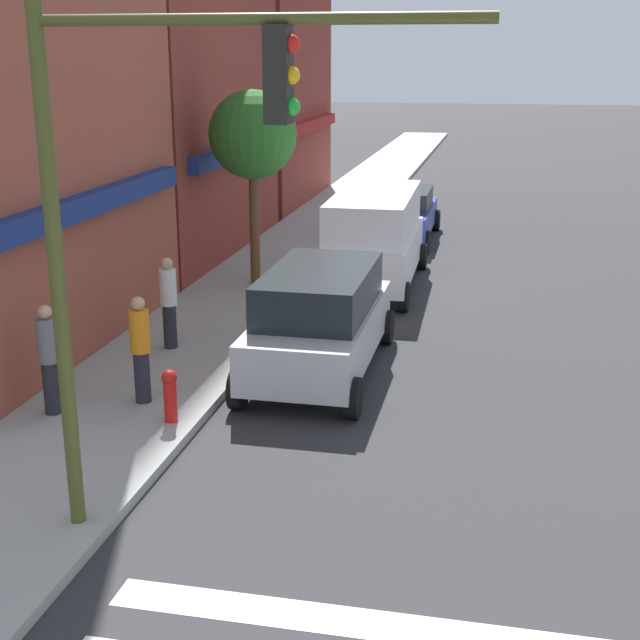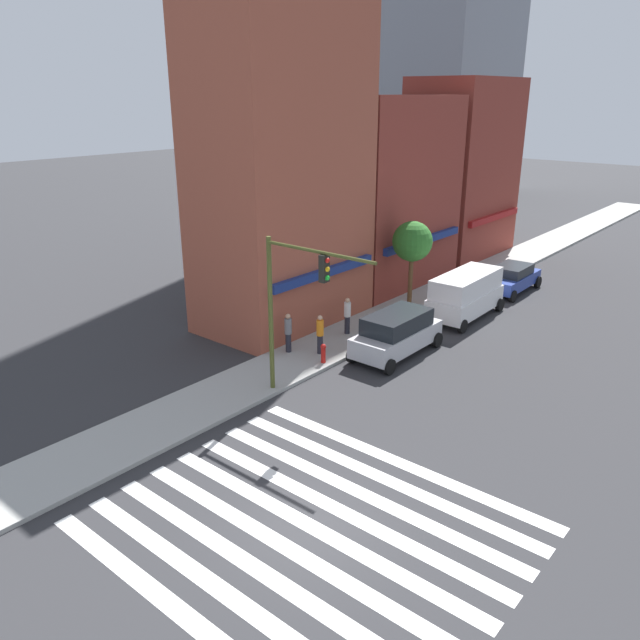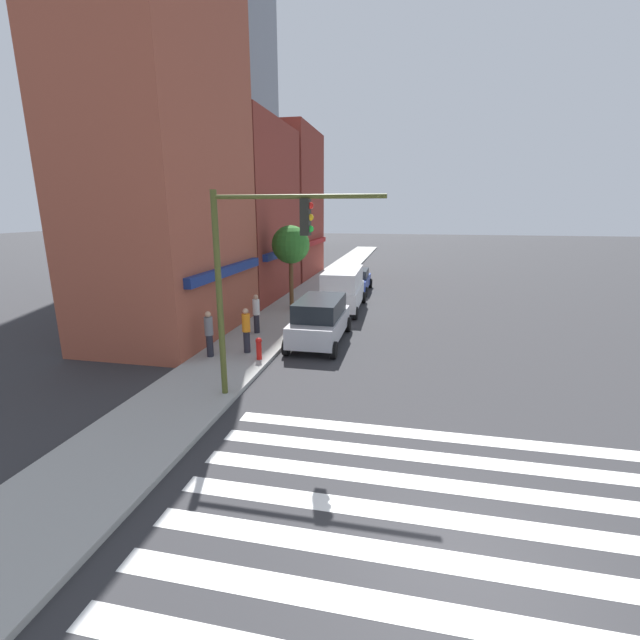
{
  "view_description": "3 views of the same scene",
  "coord_description": "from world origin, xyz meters",
  "px_view_note": "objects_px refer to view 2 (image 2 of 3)",
  "views": [
    {
      "loc": [
        -3.63,
        1.51,
        5.62
      ],
      "look_at": [
        11.3,
        4.7,
        1.0
      ],
      "focal_mm": 50.0,
      "sensor_mm": 36.0,
      "label": 1
    },
    {
      "loc": [
        -10.44,
        -9.05,
        10.94
      ],
      "look_at": [
        5.2,
        4.0,
        3.5
      ],
      "focal_mm": 35.0,
      "sensor_mm": 36.0,
      "label": 2
    },
    {
      "loc": [
        -6.08,
        1.07,
        5.57
      ],
      "look_at": [
        11.3,
        4.7,
        1.0
      ],
      "focal_mm": 24.0,
      "sensor_mm": 36.0,
      "label": 3
    }
  ],
  "objects_px": {
    "sedan_blue": "(512,278)",
    "street_tree": "(412,242)",
    "van_white": "(466,293)",
    "pedestrian_orange_vest": "(320,334)",
    "suv_silver": "(397,333)",
    "fire_hydrant": "(323,352)",
    "traffic_signal": "(292,294)",
    "pedestrian_white_shirt": "(347,315)",
    "pedestrian_grey_coat": "(288,332)"
  },
  "relations": [
    {
      "from": "traffic_signal",
      "to": "sedan_blue",
      "type": "height_order",
      "value": "traffic_signal"
    },
    {
      "from": "suv_silver",
      "to": "pedestrian_white_shirt",
      "type": "height_order",
      "value": "suv_silver"
    },
    {
      "from": "van_white",
      "to": "pedestrian_grey_coat",
      "type": "relative_size",
      "value": 2.85
    },
    {
      "from": "fire_hydrant",
      "to": "van_white",
      "type": "bearing_deg",
      "value": -10.27
    },
    {
      "from": "van_white",
      "to": "pedestrian_orange_vest",
      "type": "relative_size",
      "value": 2.85
    },
    {
      "from": "sedan_blue",
      "to": "street_tree",
      "type": "relative_size",
      "value": 0.95
    },
    {
      "from": "pedestrian_white_shirt",
      "to": "street_tree",
      "type": "relative_size",
      "value": 0.38
    },
    {
      "from": "pedestrian_white_shirt",
      "to": "pedestrian_orange_vest",
      "type": "height_order",
      "value": "same"
    },
    {
      "from": "fire_hydrant",
      "to": "pedestrian_orange_vest",
      "type": "bearing_deg",
      "value": 47.67
    },
    {
      "from": "pedestrian_orange_vest",
      "to": "sedan_blue",
      "type": "bearing_deg",
      "value": -112.94
    },
    {
      "from": "pedestrian_orange_vest",
      "to": "street_tree",
      "type": "xyz_separation_m",
      "value": [
        7.86,
        0.36,
        2.63
      ]
    },
    {
      "from": "pedestrian_grey_coat",
      "to": "pedestrian_orange_vest",
      "type": "bearing_deg",
      "value": -111.47
    },
    {
      "from": "pedestrian_white_shirt",
      "to": "street_tree",
      "type": "height_order",
      "value": "street_tree"
    },
    {
      "from": "traffic_signal",
      "to": "pedestrian_orange_vest",
      "type": "relative_size",
      "value": 3.46
    },
    {
      "from": "traffic_signal",
      "to": "fire_hydrant",
      "type": "bearing_deg",
      "value": 19.71
    },
    {
      "from": "fire_hydrant",
      "to": "street_tree",
      "type": "bearing_deg",
      "value": 7.34
    },
    {
      "from": "pedestrian_white_shirt",
      "to": "pedestrian_orange_vest",
      "type": "bearing_deg",
      "value": 31.52
    },
    {
      "from": "pedestrian_grey_coat",
      "to": "fire_hydrant",
      "type": "xyz_separation_m",
      "value": [
        0.07,
        -1.94,
        -0.46
      ]
    },
    {
      "from": "pedestrian_white_shirt",
      "to": "sedan_blue",
      "type": "bearing_deg",
      "value": -174.9
    },
    {
      "from": "pedestrian_grey_coat",
      "to": "street_tree",
      "type": "distance_m",
      "value": 9.04
    },
    {
      "from": "street_tree",
      "to": "pedestrian_white_shirt",
      "type": "bearing_deg",
      "value": 177.61
    },
    {
      "from": "traffic_signal",
      "to": "street_tree",
      "type": "distance_m",
      "value": 11.85
    },
    {
      "from": "street_tree",
      "to": "suv_silver",
      "type": "bearing_deg",
      "value": -153.13
    },
    {
      "from": "sedan_blue",
      "to": "fire_hydrant",
      "type": "bearing_deg",
      "value": 172.94
    },
    {
      "from": "sedan_blue",
      "to": "street_tree",
      "type": "height_order",
      "value": "street_tree"
    },
    {
      "from": "pedestrian_orange_vest",
      "to": "pedestrian_grey_coat",
      "type": "xyz_separation_m",
      "value": [
        -0.75,
        1.2,
        0.0
      ]
    },
    {
      "from": "suv_silver",
      "to": "pedestrian_white_shirt",
      "type": "relative_size",
      "value": 2.66
    },
    {
      "from": "traffic_signal",
      "to": "pedestrian_grey_coat",
      "type": "relative_size",
      "value": 3.46
    },
    {
      "from": "suv_silver",
      "to": "pedestrian_orange_vest",
      "type": "relative_size",
      "value": 2.66
    },
    {
      "from": "pedestrian_white_shirt",
      "to": "traffic_signal",
      "type": "bearing_deg",
      "value": 40.03
    },
    {
      "from": "suv_silver",
      "to": "street_tree",
      "type": "distance_m",
      "value": 6.75
    },
    {
      "from": "pedestrian_white_shirt",
      "to": "pedestrian_grey_coat",
      "type": "distance_m",
      "value": 3.5
    },
    {
      "from": "traffic_signal",
      "to": "pedestrian_orange_vest",
      "type": "distance_m",
      "value": 5.23
    },
    {
      "from": "suv_silver",
      "to": "pedestrian_white_shirt",
      "type": "distance_m",
      "value": 3.04
    },
    {
      "from": "pedestrian_white_shirt",
      "to": "pedestrian_grey_coat",
      "type": "height_order",
      "value": "same"
    },
    {
      "from": "suv_silver",
      "to": "pedestrian_grey_coat",
      "type": "distance_m",
      "value": 4.77
    },
    {
      "from": "sedan_blue",
      "to": "pedestrian_grey_coat",
      "type": "height_order",
      "value": "pedestrian_grey_coat"
    },
    {
      "from": "suv_silver",
      "to": "street_tree",
      "type": "height_order",
      "value": "street_tree"
    },
    {
      "from": "pedestrian_white_shirt",
      "to": "pedestrian_grey_coat",
      "type": "xyz_separation_m",
      "value": [
        -3.45,
        0.62,
        0.0
      ]
    },
    {
      "from": "pedestrian_grey_coat",
      "to": "street_tree",
      "type": "xyz_separation_m",
      "value": [
        8.61,
        -0.84,
        2.63
      ]
    },
    {
      "from": "suv_silver",
      "to": "fire_hydrant",
      "type": "relative_size",
      "value": 5.59
    },
    {
      "from": "van_white",
      "to": "sedan_blue",
      "type": "bearing_deg",
      "value": -1.38
    },
    {
      "from": "sedan_blue",
      "to": "pedestrian_orange_vest",
      "type": "relative_size",
      "value": 2.5
    },
    {
      "from": "van_white",
      "to": "pedestrian_white_shirt",
      "type": "relative_size",
      "value": 2.85
    },
    {
      "from": "suv_silver",
      "to": "fire_hydrant",
      "type": "distance_m",
      "value": 3.48
    },
    {
      "from": "sedan_blue",
      "to": "street_tree",
      "type": "bearing_deg",
      "value": 156.34
    },
    {
      "from": "traffic_signal",
      "to": "street_tree",
      "type": "bearing_deg",
      "value": 10.75
    },
    {
      "from": "fire_hydrant",
      "to": "sedan_blue",
      "type": "bearing_deg",
      "value": -6.41
    },
    {
      "from": "traffic_signal",
      "to": "suv_silver",
      "type": "distance_m",
      "value": 6.9
    },
    {
      "from": "pedestrian_white_shirt",
      "to": "pedestrian_orange_vest",
      "type": "distance_m",
      "value": 2.76
    }
  ]
}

